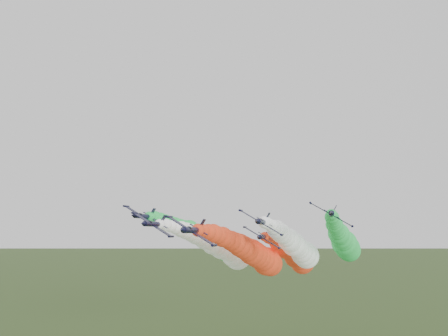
{
  "coord_description": "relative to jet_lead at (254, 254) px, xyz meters",
  "views": [
    {
      "loc": [
        23.52,
        -69.38,
        37.13
      ],
      "look_at": [
        3.72,
        11.65,
        49.4
      ],
      "focal_mm": 35.0,
      "sensor_mm": 36.0,
      "label": 1
    }
  ],
  "objects": [
    {
      "name": "jet_lead",
      "position": [
        0.0,
        0.0,
        0.0
      ],
      "size": [
        12.16,
        62.41,
        14.33
      ],
      "rotation": [
        0.0,
        0.53,
        0.0
      ],
      "color": "black",
      "rests_on": "ground"
    },
    {
      "name": "jet_outer_right",
      "position": [
        21.37,
        20.28,
        2.75
      ],
      "size": [
        12.28,
        62.53,
        14.45
      ],
      "rotation": [
        0.0,
        0.53,
        0.0
      ],
      "color": "black",
      "rests_on": "ground"
    },
    {
      "name": "jet_inner_left",
      "position": [
        -11.25,
        12.58,
        0.97
      ],
      "size": [
        12.86,
        63.12,
        15.04
      ],
      "rotation": [
        0.0,
        0.53,
        0.0
      ],
      "color": "black",
      "rests_on": "ground"
    },
    {
      "name": "jet_trail",
      "position": [
        6.76,
        29.1,
        -1.48
      ],
      "size": [
        12.71,
        62.96,
        14.88
      ],
      "rotation": [
        0.0,
        0.53,
        0.0
      ],
      "color": "black",
      "rests_on": "ground"
    },
    {
      "name": "jet_inner_right",
      "position": [
        8.95,
        13.83,
        1.38
      ],
      "size": [
        12.57,
        62.83,
        14.74
      ],
      "rotation": [
        0.0,
        0.53,
        0.0
      ],
      "color": "black",
      "rests_on": "ground"
    },
    {
      "name": "jet_outer_left",
      "position": [
        -15.97,
        18.5,
        2.65
      ],
      "size": [
        12.59,
        62.85,
        14.77
      ],
      "rotation": [
        0.0,
        0.53,
        0.0
      ],
      "color": "black",
      "rests_on": "ground"
    }
  ]
}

